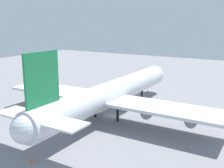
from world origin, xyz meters
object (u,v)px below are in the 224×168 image
at_px(cargo_airplane, 111,93).
at_px(safety_cone_tail, 32,161).
at_px(safety_cone_nose, 148,91).
at_px(cargo_loader, 83,91).

distance_m(cargo_airplane, safety_cone_tail, 29.18).
bearing_deg(cargo_airplane, safety_cone_nose, 4.65).
xyz_separation_m(cargo_loader, safety_cone_nose, (15.04, -17.65, -0.72)).
height_order(cargo_airplane, safety_cone_nose, cargo_airplane).
bearing_deg(cargo_airplane, cargo_loader, 54.77).
height_order(cargo_loader, safety_cone_tail, cargo_loader).
bearing_deg(safety_cone_tail, safety_cone_nose, 3.03).
relative_size(cargo_airplane, cargo_loader, 13.17).
xyz_separation_m(cargo_airplane, cargo_loader, (14.14, 20.02, -5.22)).
xyz_separation_m(cargo_airplane, safety_cone_nose, (29.17, 2.37, -5.94)).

